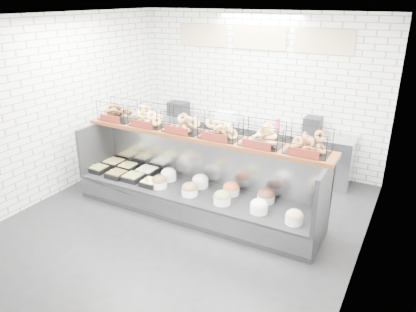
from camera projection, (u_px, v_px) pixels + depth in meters
The scene contains 5 objects.
ground at pixel (185, 221), 6.25m from camera, with size 5.50×5.50×0.00m, color black.
room_shell at pixel (204, 82), 5.98m from camera, with size 5.02×5.51×3.01m.
display_case at pixel (196, 193), 6.41m from camera, with size 4.00×0.90×1.20m.
bagel_shelf at pixel (201, 126), 6.16m from camera, with size 4.10×0.50×0.40m.
prep_counter at pixel (248, 145), 8.06m from camera, with size 4.00×0.60×1.20m.
Camera 1 is at (2.92, -4.60, 3.25)m, focal length 35.00 mm.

